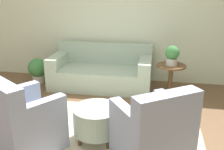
% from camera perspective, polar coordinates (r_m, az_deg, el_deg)
% --- Properties ---
extents(ground_plane, '(16.00, 16.00, 0.00)m').
position_cam_1_polar(ground_plane, '(3.93, -3.65, -12.91)').
color(ground_plane, brown).
extents(wall_back, '(8.92, 0.12, 2.80)m').
position_cam_1_polar(wall_back, '(5.85, 1.97, 12.41)').
color(wall_back, beige).
rests_on(wall_back, ground_plane).
extents(rug, '(3.06, 2.06, 0.01)m').
position_cam_1_polar(rug, '(3.92, -3.65, -12.85)').
color(rug, beige).
rests_on(rug, ground_plane).
extents(couch, '(2.09, 0.98, 0.87)m').
position_cam_1_polar(couch, '(5.59, -2.27, 0.66)').
color(couch, '#9EB29E').
rests_on(couch, ground_plane).
extents(armchair_left, '(1.07, 1.06, 0.99)m').
position_cam_1_polar(armchair_left, '(3.63, -18.71, -9.69)').
color(armchair_left, '#8E99B2').
rests_on(armchair_left, rug).
extents(armchair_right, '(1.07, 1.06, 0.99)m').
position_cam_1_polar(armchair_right, '(3.23, 9.06, -12.62)').
color(armchair_right, '#8E99B2').
rests_on(armchair_right, rug).
extents(ottoman_table, '(0.65, 0.65, 0.48)m').
position_cam_1_polar(ottoman_table, '(3.68, -3.34, -9.70)').
color(ottoman_table, '#9EB29E').
rests_on(ottoman_table, rug).
extents(side_table, '(0.55, 0.55, 0.64)m').
position_cam_1_polar(side_table, '(5.15, 12.64, 0.02)').
color(side_table, brown).
rests_on(side_table, ground_plane).
extents(potted_plant_on_side_table, '(0.26, 0.26, 0.37)m').
position_cam_1_polar(potted_plant_on_side_table, '(5.03, 12.96, 4.33)').
color(potted_plant_on_side_table, beige).
rests_on(potted_plant_on_side_table, side_table).
extents(potted_plant_floor, '(0.41, 0.41, 0.57)m').
position_cam_1_polar(potted_plant_floor, '(5.95, -15.94, 1.17)').
color(potted_plant_floor, beige).
rests_on(potted_plant_floor, ground_plane).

